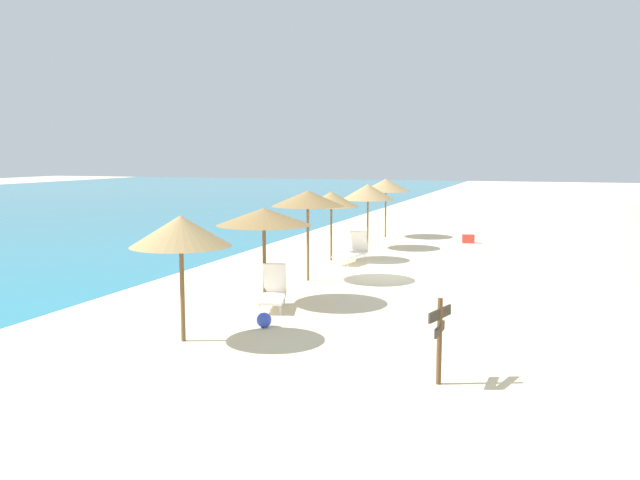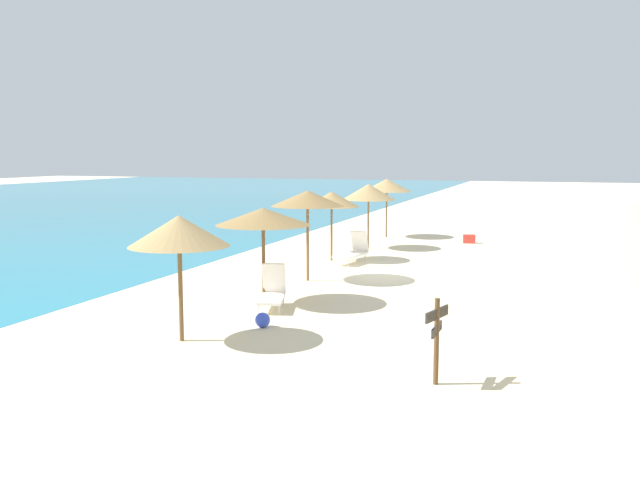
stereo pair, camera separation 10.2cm
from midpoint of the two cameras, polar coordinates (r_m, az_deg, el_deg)
The scene contains 12 objects.
ground_plane at distance 22.70m, azimuth 5.43°, elevation -2.85°, with size 160.00×160.00×0.00m, color beige.
beach_umbrella_0 at distance 14.51m, azimuth -11.50°, elevation 0.72°, with size 2.13×2.13×2.68m.
beach_umbrella_1 at distance 17.88m, azimuth -4.61°, elevation 1.95°, with size 2.50×2.50×2.55m.
beach_umbrella_2 at distance 21.15m, azimuth -0.90°, elevation 3.47°, with size 2.28×2.28×2.83m.
beach_umbrella_3 at distance 25.22m, azimuth 1.09°, elevation 3.42°, with size 2.05×2.05×2.57m.
beach_umbrella_4 at distance 28.54m, azimuth 4.18°, elevation 4.02°, with size 2.24×2.24×2.71m.
beach_umbrella_5 at distance 32.57m, azimuth 5.69°, elevation 4.57°, with size 2.32×2.32×2.78m.
lounge_chair_0 at distance 17.64m, azimuth -3.84°, elevation -4.32°, with size 1.51×0.97×1.12m.
lounge_chair_1 at distance 24.84m, azimuth 2.89°, elevation -0.91°, with size 1.78×0.96×1.13m.
wooden_signpost at distance 11.95m, azimuth 9.96°, elevation -7.61°, with size 0.82×0.26×1.51m.
beach_ball at distance 15.77m, azimuth -4.64°, elevation -6.67°, with size 0.35×0.35×0.35m, color blue.
cooler_box at distance 31.09m, azimuth 12.44°, elevation 0.09°, with size 0.53×0.31×0.38m, color red.
Camera 2 is at (-21.71, -5.30, 3.95)m, focal length 38.31 mm.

